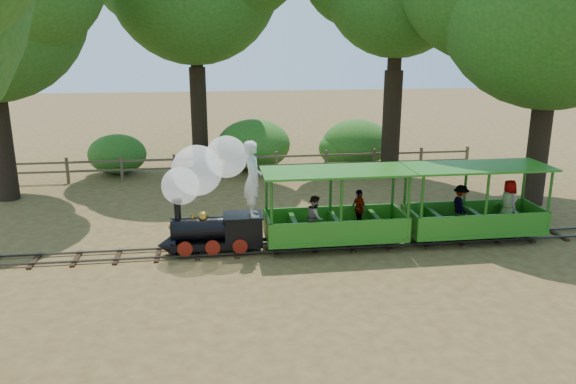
{
  "coord_description": "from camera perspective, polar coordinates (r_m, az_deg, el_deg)",
  "views": [
    {
      "loc": [
        -1.55,
        -13.68,
        5.39
      ],
      "look_at": [
        0.42,
        0.5,
        1.42
      ],
      "focal_mm": 35.0,
      "sensor_mm": 36.0,
      "label": 1
    }
  ],
  "objects": [
    {
      "name": "track",
      "position": [
        14.76,
        -1.36,
        -5.64
      ],
      "size": [
        22.0,
        1.0,
        0.1
      ],
      "color": "#3F3D3A",
      "rests_on": "ground"
    },
    {
      "name": "ground",
      "position": [
        14.79,
        -1.36,
        -5.88
      ],
      "size": [
        90.0,
        90.0,
        0.0
      ],
      "primitive_type": "plane",
      "color": "olive",
      "rests_on": "ground"
    },
    {
      "name": "locomotive",
      "position": [
        14.21,
        -7.97,
        0.51
      ],
      "size": [
        2.71,
        1.27,
        3.09
      ],
      "color": "black",
      "rests_on": "ground"
    },
    {
      "name": "fence",
      "position": [
        22.26,
        -3.73,
        2.98
      ],
      "size": [
        18.1,
        0.1,
        1.0
      ],
      "color": "brown",
      "rests_on": "ground"
    },
    {
      "name": "shrub_mid_w",
      "position": [
        23.45,
        -3.5,
        4.82
      ],
      "size": [
        3.06,
        2.35,
        2.12
      ],
      "primitive_type": "ellipsoid",
      "color": "#2D6B1E",
      "rests_on": "ground"
    },
    {
      "name": "shrub_east",
      "position": [
        24.19,
        6.96,
        4.96
      ],
      "size": [
        2.93,
        2.25,
        2.03
      ],
      "primitive_type": "ellipsoid",
      "color": "#2D6B1E",
      "rests_on": "ground"
    },
    {
      "name": "shrub_west",
      "position": [
        23.74,
        -16.96,
        3.69
      ],
      "size": [
        2.34,
        1.8,
        1.62
      ],
      "primitive_type": "ellipsoid",
      "color": "#2D6B1E",
      "rests_on": "ground"
    },
    {
      "name": "shrub_mid_e",
      "position": [
        24.11,
        5.86,
        4.44
      ],
      "size": [
        2.31,
        1.78,
        1.6
      ],
      "primitive_type": "ellipsoid",
      "color": "#2D6B1E",
      "rests_on": "ground"
    },
    {
      "name": "carriage_rear",
      "position": [
        16.07,
        18.61,
        -1.84
      ],
      "size": [
        3.83,
        1.56,
        1.99
      ],
      "color": "#2A791A",
      "rests_on": "track"
    },
    {
      "name": "carriage_front",
      "position": [
        14.76,
        4.76,
        -2.71
      ],
      "size": [
        3.83,
        1.56,
        1.99
      ],
      "color": "#2A791A",
      "rests_on": "track"
    }
  ]
}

